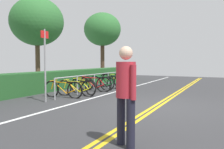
# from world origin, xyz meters

# --- Properties ---
(ground_plane) EXTENTS (29.07, 13.70, 0.05)m
(ground_plane) POSITION_xyz_m (0.00, 0.00, -0.03)
(ground_plane) COLOR #353538
(centre_line_yellow_inner) EXTENTS (26.17, 0.10, 0.00)m
(centre_line_yellow_inner) POSITION_xyz_m (0.00, -0.08, 0.00)
(centre_line_yellow_inner) COLOR gold
(centre_line_yellow_inner) RESTS_ON ground_plane
(centre_line_yellow_outer) EXTENTS (26.17, 0.10, 0.00)m
(centre_line_yellow_outer) POSITION_xyz_m (0.00, 0.08, 0.00)
(centre_line_yellow_outer) COLOR gold
(centre_line_yellow_outer) RESTS_ON ground_plane
(bike_lane_stripe_white) EXTENTS (26.17, 0.12, 0.00)m
(bike_lane_stripe_white) POSITION_xyz_m (0.00, 2.60, 0.00)
(bike_lane_stripe_white) COLOR white
(bike_lane_stripe_white) RESTS_ON ground_plane
(bike_rack) EXTENTS (5.64, 0.05, 0.80)m
(bike_rack) POSITION_xyz_m (2.23, 3.62, 0.59)
(bike_rack) COLOR #9EA0A5
(bike_rack) RESTS_ON ground_plane
(bicycle_0) EXTENTS (0.46, 1.71, 0.69)m
(bicycle_0) POSITION_xyz_m (-0.01, 3.69, 0.32)
(bicycle_0) COLOR black
(bicycle_0) RESTS_ON ground_plane
(bicycle_1) EXTENTS (0.49, 1.71, 0.69)m
(bicycle_1) POSITION_xyz_m (0.56, 3.48, 0.32)
(bicycle_1) COLOR black
(bicycle_1) RESTS_ON ground_plane
(bicycle_2) EXTENTS (0.61, 1.60, 0.69)m
(bicycle_2) POSITION_xyz_m (1.22, 3.59, 0.32)
(bicycle_2) COLOR black
(bicycle_2) RESTS_ON ground_plane
(bicycle_3) EXTENTS (0.65, 1.70, 0.75)m
(bicycle_3) POSITION_xyz_m (1.95, 3.54, 0.35)
(bicycle_3) COLOR black
(bicycle_3) RESTS_ON ground_plane
(bicycle_4) EXTENTS (0.65, 1.64, 0.71)m
(bicycle_4) POSITION_xyz_m (2.49, 3.64, 0.33)
(bicycle_4) COLOR black
(bicycle_4) RESTS_ON ground_plane
(bicycle_5) EXTENTS (0.59, 1.62, 0.70)m
(bicycle_5) POSITION_xyz_m (3.22, 3.63, 0.33)
(bicycle_5) COLOR black
(bicycle_5) RESTS_ON ground_plane
(bicycle_6) EXTENTS (0.46, 1.70, 0.78)m
(bicycle_6) POSITION_xyz_m (3.89, 3.49, 0.36)
(bicycle_6) COLOR black
(bicycle_6) RESTS_ON ground_plane
(bicycle_7) EXTENTS (0.46, 1.76, 0.75)m
(bicycle_7) POSITION_xyz_m (4.57, 3.59, 0.35)
(bicycle_7) COLOR black
(bicycle_7) RESTS_ON ground_plane
(pedestrian) EXTENTS (0.32, 0.43, 1.65)m
(pedestrian) POSITION_xyz_m (-3.63, -0.47, 0.95)
(pedestrian) COLOR #1E1E2D
(pedestrian) RESTS_ON ground_plane
(sign_post_near) EXTENTS (0.36, 0.06, 2.48)m
(sign_post_near) POSITION_xyz_m (-1.08, 3.58, 1.48)
(sign_post_near) COLOR gray
(sign_post_near) RESTS_ON ground_plane
(hedge_backdrop) EXTENTS (14.59, 0.99, 0.91)m
(hedge_backdrop) POSITION_xyz_m (3.73, 5.67, 0.45)
(hedge_backdrop) COLOR #235626
(hedge_backdrop) RESTS_ON ground_plane
(tree_mid) EXTENTS (2.86, 2.86, 4.82)m
(tree_mid) POSITION_xyz_m (2.44, 7.34, 3.51)
(tree_mid) COLOR brown
(tree_mid) RESTS_ON ground_plane
(tree_far_right) EXTENTS (2.96, 2.96, 5.27)m
(tree_far_right) POSITION_xyz_m (9.44, 7.15, 3.92)
(tree_far_right) COLOR #473323
(tree_far_right) RESTS_ON ground_plane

